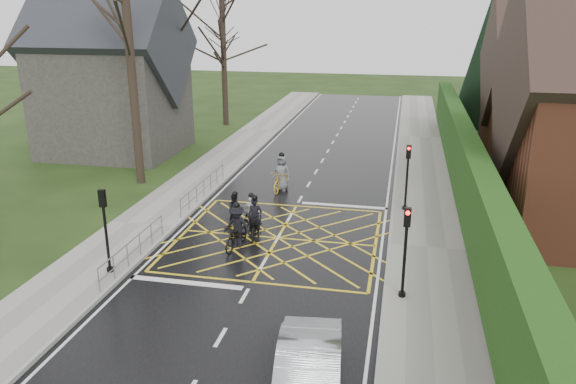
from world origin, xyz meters
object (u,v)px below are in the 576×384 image
(car, at_px, (308,377))
(cyclist_rear, at_px, (255,224))
(cyclist_lead, at_px, (281,177))
(cyclist_back, at_px, (235,214))
(cyclist_mid, at_px, (237,231))
(cyclist_front, at_px, (251,216))

(car, bearing_deg, cyclist_rear, 105.67)
(cyclist_rear, xyz_separation_m, cyclist_lead, (-0.25, 6.29, 0.11))
(cyclist_back, relative_size, cyclist_lead, 0.78)
(cyclist_rear, xyz_separation_m, cyclist_mid, (-0.41, -1.17, 0.10))
(cyclist_rear, distance_m, cyclist_front, 0.82)
(cyclist_mid, height_order, cyclist_lead, cyclist_lead)
(cyclist_rear, distance_m, cyclist_mid, 1.24)
(cyclist_lead, bearing_deg, cyclist_back, -91.90)
(cyclist_rear, relative_size, cyclist_mid, 0.97)
(cyclist_back, xyz_separation_m, cyclist_mid, (0.66, -1.96, 0.07))
(cyclist_mid, distance_m, car, 9.53)
(cyclist_rear, distance_m, cyclist_lead, 6.29)
(cyclist_lead, distance_m, car, 16.49)
(cyclist_mid, bearing_deg, cyclist_front, 95.80)
(cyclist_rear, relative_size, cyclist_back, 1.16)
(cyclist_front, bearing_deg, car, -49.52)
(cyclist_rear, xyz_separation_m, car, (3.92, -9.66, 0.14))
(cyclist_rear, xyz_separation_m, cyclist_back, (-1.07, 0.80, 0.03))
(cyclist_lead, bearing_deg, cyclist_rear, -81.13)
(cyclist_lead, xyz_separation_m, car, (4.17, -15.95, 0.03))
(cyclist_rear, height_order, cyclist_mid, cyclist_mid)
(cyclist_back, xyz_separation_m, cyclist_lead, (0.82, 5.49, 0.08))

